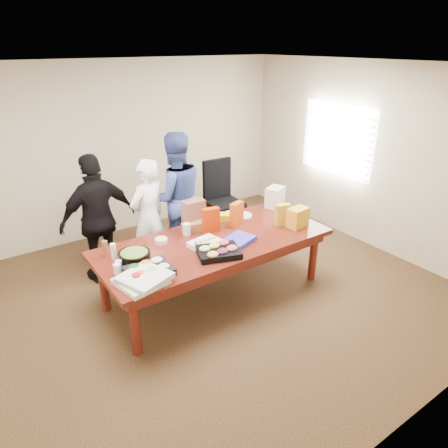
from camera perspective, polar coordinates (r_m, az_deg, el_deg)
floor at (r=5.22m, az=-1.25°, el=-9.78°), size 5.50×5.00×0.02m
ceiling at (r=4.32m, az=-1.60°, el=21.60°), size 5.50×5.00×0.02m
wall_back at (r=6.74m, az=-13.40°, el=10.26°), size 5.50×0.04×2.70m
wall_front at (r=3.05m, az=25.85°, el=-9.35°), size 5.50×0.04×2.70m
wall_right at (r=6.46m, az=19.67°, el=8.90°), size 0.04×5.00×2.70m
window_panel at (r=6.75m, az=15.60°, el=11.37°), size 0.03×1.40×1.10m
window_blinds at (r=6.72m, az=15.38°, el=11.34°), size 0.04×1.36×1.00m
conference_table at (r=5.01m, az=-1.29°, el=-6.14°), size 2.80×1.20×0.75m
office_chair at (r=6.47m, az=0.15°, el=3.22°), size 0.63×0.63×1.17m
person_center at (r=5.44m, az=-10.57°, el=0.92°), size 0.67×0.55×1.58m
person_right at (r=5.74m, az=-6.85°, el=3.79°), size 1.00×0.84×1.84m
person_left at (r=5.38m, az=-17.25°, el=0.63°), size 1.03×0.51×1.70m
veggie_tray at (r=4.22m, az=-10.48°, el=-6.49°), size 0.47×0.37×0.07m
fruit_tray at (r=4.49m, az=-0.80°, el=-3.98°), size 0.55×0.49×0.07m
sheet_cake at (r=4.69m, az=-2.67°, el=-2.76°), size 0.39×0.32×0.06m
salad_bowl at (r=4.46m, az=-12.49°, el=-4.54°), size 0.35×0.35×0.11m
chip_bag_blue at (r=4.77m, az=2.07°, el=-2.30°), size 0.44×0.38×0.06m
chip_bag_red at (r=4.98m, az=-1.88°, el=0.55°), size 0.23×0.12×0.31m
chip_bag_yellow at (r=5.22m, az=8.25°, el=1.29°), size 0.20×0.12×0.29m
chip_bag_orange at (r=5.17m, az=1.80°, el=1.43°), size 0.22×0.15×0.31m
mayo_jar at (r=4.95m, az=-5.26°, el=-0.76°), size 0.12×0.12×0.15m
mustard_bottle at (r=5.13m, az=-2.45°, el=0.37°), size 0.07×0.07×0.17m
dressing_bottle at (r=4.63m, az=-16.38°, el=-3.36°), size 0.07×0.07×0.19m
ranch_bottle at (r=4.55m, az=-15.31°, el=-3.74°), size 0.08×0.08×0.18m
banana_bunch at (r=5.36m, az=-0.33°, el=1.02°), size 0.30×0.25×0.09m
bread_loaf at (r=5.04m, az=-4.30°, el=-0.46°), size 0.31×0.18×0.12m
kraft_bag at (r=5.12m, az=-4.28°, el=1.45°), size 0.27×0.16×0.36m
red_cup at (r=4.06m, az=-12.22°, el=-7.64°), size 0.09×0.09×0.11m
clear_cup_a at (r=4.28m, az=-14.82°, el=-6.14°), size 0.08×0.08×0.11m
clear_cup_b at (r=4.36m, az=-14.61°, el=-5.60°), size 0.09×0.09×0.10m
pizza_box_lower at (r=4.08m, az=-11.63°, el=-7.93°), size 0.49×0.49×0.05m
pizza_box_upper at (r=4.04m, az=-11.14°, el=-7.40°), size 0.54×0.54×0.05m
plate_a at (r=5.50m, az=2.50°, el=1.21°), size 0.36×0.36×0.02m
plate_b at (r=5.54m, az=1.03°, el=1.39°), size 0.26×0.26×0.01m
dip_bowl_a at (r=5.24m, az=1.62°, el=0.24°), size 0.17×0.17×0.05m
dip_bowl_b at (r=4.81m, az=-8.85°, el=-2.34°), size 0.15×0.15×0.06m
grocery_bag_white at (r=5.80m, az=7.19°, el=3.77°), size 0.33×0.28×0.29m
grocery_bag_yellow at (r=5.21m, az=10.32°, el=0.90°), size 0.27×0.20×0.25m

